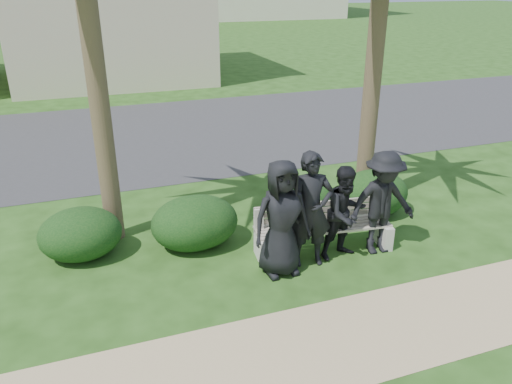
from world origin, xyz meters
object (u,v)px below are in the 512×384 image
(man_c, at_px, (345,213))
(man_a, at_px, (282,219))
(park_bench, at_px, (323,231))
(man_d, at_px, (382,203))
(man_b, at_px, (311,210))

(man_c, bearing_deg, man_a, 175.72)
(man_a, height_order, man_c, man_a)
(park_bench, xyz_separation_m, man_d, (0.86, -0.33, 0.52))
(park_bench, height_order, man_b, man_b)
(park_bench, height_order, man_c, man_c)
(man_a, xyz_separation_m, man_d, (1.77, 0.04, -0.04))
(man_c, bearing_deg, man_b, 171.62)
(man_b, bearing_deg, man_a, -160.00)
(man_a, height_order, man_d, man_a)
(park_bench, distance_m, man_b, 0.74)
(man_b, height_order, man_d, man_b)
(man_d, bearing_deg, man_a, -174.11)
(man_a, distance_m, man_d, 1.77)
(park_bench, height_order, man_d, man_d)
(park_bench, xyz_separation_m, man_a, (-0.91, -0.37, 0.56))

